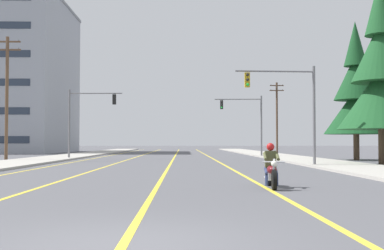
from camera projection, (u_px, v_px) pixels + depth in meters
ground_plane at (122, 244)px, 7.18m from camera, size 400.00×400.00×0.00m
lane_stripe_center at (175, 156)px, 52.14m from camera, size 0.16×100.00×0.01m
lane_stripe_left at (139, 156)px, 52.07m from camera, size 0.16×100.00×0.01m
lane_stripe_right at (208, 156)px, 52.21m from camera, size 0.16×100.00×0.01m
lane_stripe_far_left at (106, 156)px, 52.01m from camera, size 0.16×100.00×0.01m
sidewalk_kerb_right at (284, 157)px, 47.34m from camera, size 4.40×110.00×0.14m
sidewalk_kerb_left at (63, 157)px, 46.96m from camera, size 4.40×110.00×0.14m
motorcycle_with_rider at (271, 170)px, 16.00m from camera, size 0.70×2.19×1.46m
traffic_signal_near_right at (291, 100)px, 30.18m from camera, size 4.99×0.57×6.20m
traffic_signal_near_left at (85, 113)px, 43.70m from camera, size 4.83×0.40×6.20m
traffic_signal_mid_right at (248, 116)px, 49.63m from camera, size 4.79×0.46×6.20m
utility_pole_left_near at (7, 94)px, 39.29m from camera, size 2.13×0.26×9.97m
utility_pole_right_far at (277, 116)px, 64.32m from camera, size 1.87×0.26×9.34m
conifer_tree_right_verge_near at (382, 77)px, 31.88m from camera, size 5.70×5.70×12.55m
conifer_tree_right_verge_far at (356, 96)px, 40.92m from camera, size 5.29×5.29×11.65m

